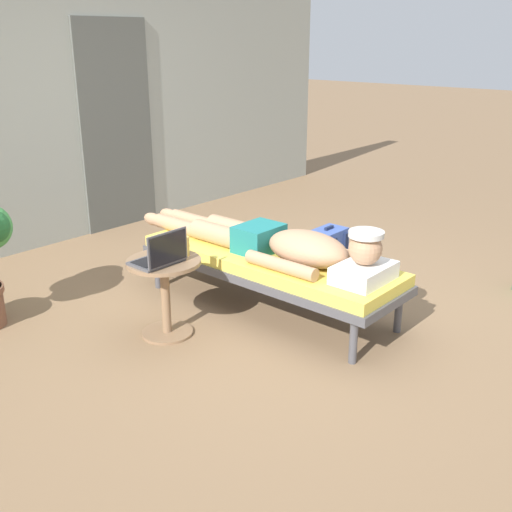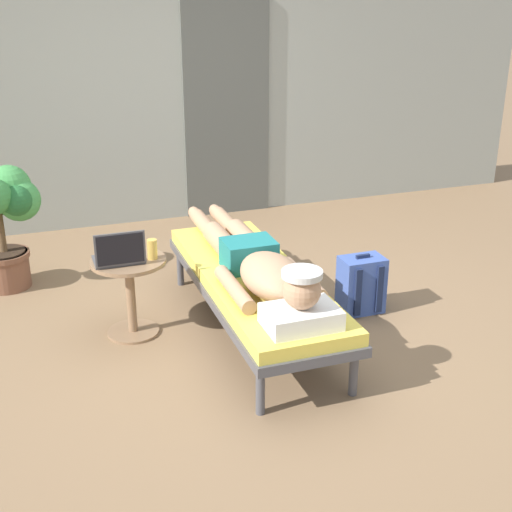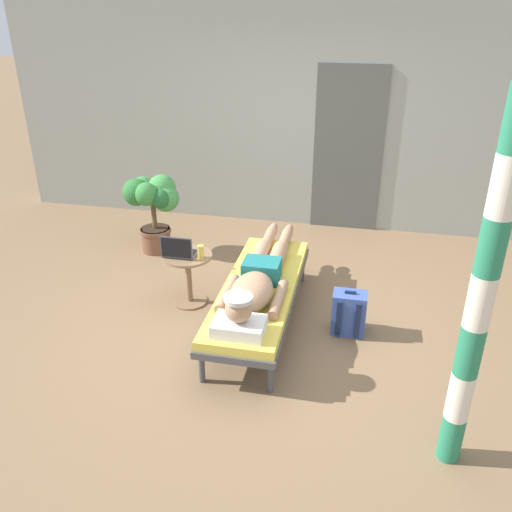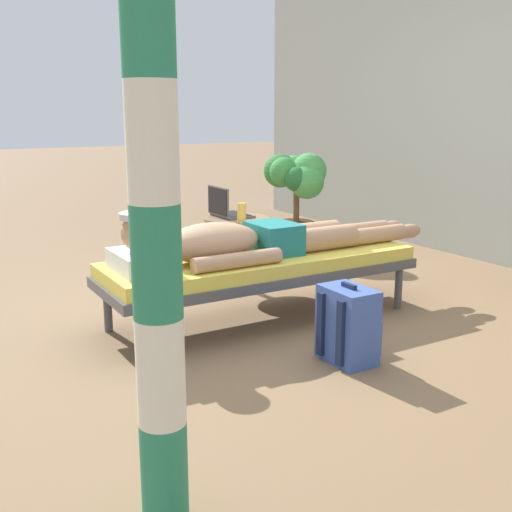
{
  "view_description": "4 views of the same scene",
  "coord_description": "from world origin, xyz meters",
  "px_view_note": "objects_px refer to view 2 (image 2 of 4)",
  "views": [
    {
      "loc": [
        -3.11,
        -2.64,
        1.88
      ],
      "look_at": [
        -0.23,
        -0.13,
        0.49
      ],
      "focal_mm": 42.98,
      "sensor_mm": 36.0,
      "label": 1
    },
    {
      "loc": [
        -1.32,
        -3.88,
        2.17
      ],
      "look_at": [
        0.07,
        0.07,
        0.49
      ],
      "focal_mm": 48.48,
      "sensor_mm": 36.0,
      "label": 2
    },
    {
      "loc": [
        0.86,
        -4.13,
        2.78
      ],
      "look_at": [
        -0.07,
        0.26,
        0.55
      ],
      "focal_mm": 37.59,
      "sensor_mm": 36.0,
      "label": 3
    },
    {
      "loc": [
        3.23,
        -1.97,
        1.28
      ],
      "look_at": [
        0.15,
        -0.14,
        0.45
      ],
      "focal_mm": 43.72,
      "sensor_mm": 36.0,
      "label": 4
    }
  ],
  "objects_px": {
    "lounge_chair": "(253,283)",
    "side_table": "(130,283)",
    "backpack": "(361,285)",
    "potted_plant": "(0,210)",
    "drink_glass": "(152,249)",
    "person_reclining": "(259,265)",
    "laptop": "(119,255)"
  },
  "relations": [
    {
      "from": "backpack",
      "to": "potted_plant",
      "type": "height_order",
      "value": "potted_plant"
    },
    {
      "from": "laptop",
      "to": "drink_glass",
      "type": "bearing_deg",
      "value": 3.47
    },
    {
      "from": "lounge_chair",
      "to": "person_reclining",
      "type": "relative_size",
      "value": 0.92
    },
    {
      "from": "lounge_chair",
      "to": "drink_glass",
      "type": "relative_size",
      "value": 15.5
    },
    {
      "from": "lounge_chair",
      "to": "side_table",
      "type": "bearing_deg",
      "value": 162.24
    },
    {
      "from": "side_table",
      "to": "drink_glass",
      "type": "xyz_separation_m",
      "value": [
        0.15,
        -0.04,
        0.23
      ]
    },
    {
      "from": "lounge_chair",
      "to": "laptop",
      "type": "bearing_deg",
      "value": 166.83
    },
    {
      "from": "laptop",
      "to": "backpack",
      "type": "distance_m",
      "value": 1.68
    },
    {
      "from": "lounge_chair",
      "to": "laptop",
      "type": "relative_size",
      "value": 6.44
    },
    {
      "from": "potted_plant",
      "to": "drink_glass",
      "type": "bearing_deg",
      "value": -50.31
    },
    {
      "from": "backpack",
      "to": "person_reclining",
      "type": "bearing_deg",
      "value": -169.32
    },
    {
      "from": "drink_glass",
      "to": "person_reclining",
      "type": "bearing_deg",
      "value": -27.2
    },
    {
      "from": "drink_glass",
      "to": "backpack",
      "type": "bearing_deg",
      "value": -6.44
    },
    {
      "from": "lounge_chair",
      "to": "potted_plant",
      "type": "bearing_deg",
      "value": 139.46
    },
    {
      "from": "person_reclining",
      "to": "side_table",
      "type": "xyz_separation_m",
      "value": [
        -0.76,
        0.35,
        -0.16
      ]
    },
    {
      "from": "side_table",
      "to": "drink_glass",
      "type": "height_order",
      "value": "drink_glass"
    },
    {
      "from": "side_table",
      "to": "drink_glass",
      "type": "bearing_deg",
      "value": -14.41
    },
    {
      "from": "lounge_chair",
      "to": "person_reclining",
      "type": "bearing_deg",
      "value": -90.0
    },
    {
      "from": "drink_glass",
      "to": "backpack",
      "type": "height_order",
      "value": "drink_glass"
    },
    {
      "from": "lounge_chair",
      "to": "side_table",
      "type": "distance_m",
      "value": 0.79
    },
    {
      "from": "lounge_chair",
      "to": "potted_plant",
      "type": "relative_size",
      "value": 2.17
    },
    {
      "from": "laptop",
      "to": "drink_glass",
      "type": "distance_m",
      "value": 0.21
    },
    {
      "from": "side_table",
      "to": "person_reclining",
      "type": "bearing_deg",
      "value": -24.85
    },
    {
      "from": "lounge_chair",
      "to": "potted_plant",
      "type": "xyz_separation_m",
      "value": [
        -1.51,
        1.29,
        0.26
      ]
    },
    {
      "from": "laptop",
      "to": "backpack",
      "type": "bearing_deg",
      "value": -5.17
    },
    {
      "from": "lounge_chair",
      "to": "side_table",
      "type": "relative_size",
      "value": 3.82
    },
    {
      "from": "person_reclining",
      "to": "side_table",
      "type": "relative_size",
      "value": 4.15
    },
    {
      "from": "person_reclining",
      "to": "drink_glass",
      "type": "xyz_separation_m",
      "value": [
        -0.61,
        0.31,
        0.07
      ]
    },
    {
      "from": "laptop",
      "to": "backpack",
      "type": "xyz_separation_m",
      "value": [
        1.62,
        -0.15,
        -0.39
      ]
    },
    {
      "from": "side_table",
      "to": "lounge_chair",
      "type": "bearing_deg",
      "value": -17.76
    },
    {
      "from": "side_table",
      "to": "backpack",
      "type": "xyz_separation_m",
      "value": [
        1.56,
        -0.2,
        -0.16
      ]
    },
    {
      "from": "drink_glass",
      "to": "potted_plant",
      "type": "height_order",
      "value": "potted_plant"
    }
  ]
}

